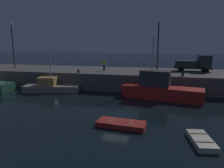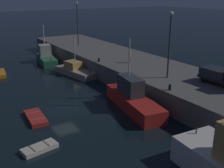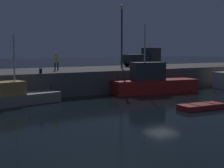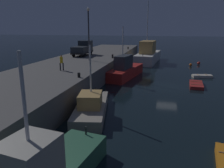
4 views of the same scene
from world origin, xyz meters
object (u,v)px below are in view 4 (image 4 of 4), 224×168
object	(u,v)px
utility_truck	(83,48)
rowboat_white_mid	(202,76)
fishing_trawler_red	(91,107)
dockworker	(61,62)
bollard_west	(79,75)
mooring_buoy_mid	(199,63)
bollard_central	(113,56)
lamp_post_east	(89,30)
mooring_buoy_near	(191,65)
fishing_boat_blue	(148,55)
dinghy_orange_near	(196,85)
bollard_east	(128,48)
fishing_boat_orange	(125,70)

from	to	relation	value
utility_truck	rowboat_white_mid	bearing A→B (deg)	-96.61
fishing_trawler_red	dockworker	size ratio (longest dim) A/B	4.40
bollard_west	mooring_buoy_mid	bearing A→B (deg)	-29.18
fishing_trawler_red	bollard_central	distance (m)	17.66
lamp_post_east	dockworker	distance (m)	8.73
fishing_trawler_red	mooring_buoy_near	world-z (taller)	fishing_trawler_red
fishing_boat_blue	mooring_buoy_mid	world-z (taller)	fishing_boat_blue
fishing_boat_blue	dinghy_orange_near	world-z (taller)	fishing_boat_blue
fishing_boat_blue	mooring_buoy_near	xyz separation A→B (m)	(-3.15, -8.30, -1.28)
rowboat_white_mid	bollard_west	size ratio (longest dim) A/B	6.30
bollard_east	dockworker	bearing A→B (deg)	173.00
bollard_west	mooring_buoy_near	bearing A→B (deg)	-28.37
fishing_boat_orange	dinghy_orange_near	bearing A→B (deg)	-106.74
fishing_boat_orange	bollard_central	distance (m)	4.04
fishing_boat_blue	bollard_central	size ratio (longest dim) A/B	22.28
lamp_post_east	bollard_west	bearing A→B (deg)	-166.04
bollard_central	fishing_trawler_red	bearing A→B (deg)	-172.53
fishing_boat_blue	dockworker	bearing A→B (deg)	162.01
fishing_boat_blue	lamp_post_east	xyz separation A→B (m)	(-16.03, 7.32, 5.21)
dockworker	rowboat_white_mid	bearing A→B (deg)	-56.08
fishing_boat_orange	dockworker	xyz separation A→B (m)	(-8.59, 5.78, 2.29)
mooring_buoy_mid	dockworker	size ratio (longest dim) A/B	0.34
fishing_boat_orange	rowboat_white_mid	world-z (taller)	fishing_boat_orange
lamp_post_east	dockworker	size ratio (longest dim) A/B	4.16
dinghy_orange_near	bollard_east	bearing A→B (deg)	30.45
bollard_central	mooring_buoy_near	bearing A→B (deg)	-53.27
fishing_boat_blue	fishing_boat_orange	bearing A→B (deg)	172.48
mooring_buoy_near	mooring_buoy_mid	distance (m)	2.86
bollard_central	bollard_west	bearing A→B (deg)	179.97
rowboat_white_mid	lamp_post_east	xyz separation A→B (m)	(-3.26, 16.32, 6.58)
dockworker	mooring_buoy_near	bearing A→B (deg)	-37.60
fishing_boat_orange	mooring_buoy_mid	xyz separation A→B (m)	(14.63, -12.06, -0.82)
mooring_buoy_mid	bollard_east	size ratio (longest dim) A/B	1.23
fishing_trawler_red	utility_truck	bearing A→B (deg)	22.40
utility_truck	bollard_central	bearing A→B (deg)	-111.05
fishing_boat_blue	rowboat_white_mid	distance (m)	15.69
dinghy_orange_near	bollard_east	distance (m)	24.02
dockworker	bollard_central	size ratio (longest dim) A/B	3.01
fishing_boat_blue	utility_truck	bearing A→B (deg)	135.37
fishing_boat_blue	bollard_west	size ratio (longest dim) A/B	28.49
bollard_east	dinghy_orange_near	bearing A→B (deg)	-149.55
rowboat_white_mid	lamp_post_east	size ratio (longest dim) A/B	0.39
fishing_boat_blue	fishing_boat_orange	size ratio (longest dim) A/B	1.36
lamp_post_east	bollard_west	xyz separation A→B (m)	(-10.98, -2.73, -4.13)
fishing_trawler_red	dinghy_orange_near	bearing A→B (deg)	-39.79
rowboat_white_mid	bollard_central	size ratio (longest dim) A/B	4.93
rowboat_white_mid	lamp_post_east	world-z (taller)	lamp_post_east
mooring_buoy_near	lamp_post_east	world-z (taller)	lamp_post_east
mooring_buoy_mid	lamp_post_east	distance (m)	23.92
rowboat_white_mid	bollard_east	size ratio (longest dim) A/B	5.97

